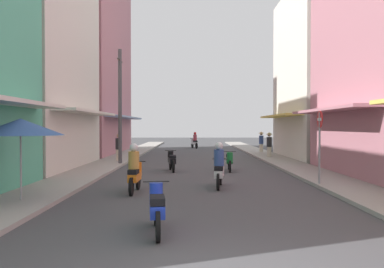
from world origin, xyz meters
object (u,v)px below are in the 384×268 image
Objects in this scene: motorbike_silver at (193,141)px; pedestrian_midway at (117,148)px; vendor_umbrella at (19,127)px; street_sign_no_entry at (318,138)px; utility_pole at (118,106)px; motorbike_black at (170,160)px; motorbike_green at (228,160)px; pedestrian_foreground at (268,144)px; motorbike_blue at (155,207)px; motorbike_orange at (133,171)px; motorbike_white at (218,167)px; pedestrian_far at (260,141)px.

motorbike_silver is 1.04× the size of pedestrian_midway.
vendor_umbrella is at bearing -99.97° from motorbike_silver.
vendor_umbrella is at bearing -161.11° from street_sign_no_entry.
utility_pole is at bearing 136.98° from street_sign_no_entry.
street_sign_no_entry is (5.39, -4.96, 1.21)m from motorbike_black.
pedestrian_foreground reaches higher than motorbike_green.
motorbike_blue is (0.26, -10.90, 0.00)m from motorbike_black.
pedestrian_midway reaches higher than motorbike_blue.
motorbike_white is (2.75, 1.03, 0.00)m from motorbike_orange.
utility_pole reaches higher than street_sign_no_entry.
motorbike_blue is at bearing -104.80° from pedestrian_far.
motorbike_blue is at bearing -91.76° from motorbike_silver.
street_sign_no_entry is at bearing -61.43° from motorbike_green.
pedestrian_far reaches higher than motorbike_blue.
motorbike_white is 0.29× the size of utility_pole.
utility_pole is (-2.08, 8.97, 2.51)m from motorbike_orange.
vendor_umbrella is 0.37× the size of utility_pole.
motorbike_black is at bearing 137.39° from street_sign_no_entry.
pedestrian_foreground is 0.28× the size of utility_pole.
motorbike_green is at bearing -85.55° from motorbike_silver.
pedestrian_midway reaches higher than motorbike_silver.
pedestrian_far is at bearing 44.95° from utility_pole.
pedestrian_foreground is 4.63m from pedestrian_far.
motorbike_blue is 5.10m from vendor_umbrella.
pedestrian_foreground reaches higher than motorbike_orange.
motorbike_black is 0.68× the size of street_sign_no_entry.
pedestrian_midway is 12.52m from vendor_umbrella.
motorbike_black is at bearing -52.90° from pedestrian_midway.
vendor_umbrella is at bearing -93.78° from utility_pole.
vendor_umbrella reaches higher than motorbike_green.
pedestrian_midway is at bearing -106.61° from motorbike_silver.
motorbike_black is 7.42m from street_sign_no_entry.
motorbike_silver is (-1.53, 19.61, 0.20)m from motorbike_green.
motorbike_blue is (1.12, -4.74, -0.20)m from motorbike_orange.
motorbike_black is 0.29× the size of utility_pole.
street_sign_no_entry reaches higher than pedestrian_midway.
pedestrian_far reaches higher than motorbike_black.
vendor_umbrella is at bearing -152.26° from motorbike_white.
vendor_umbrella reaches higher than motorbike_blue.
motorbike_black is at bearing 178.76° from motorbike_green.
motorbike_green is at bearing -106.56° from pedestrian_far.
pedestrian_midway is (-9.37, -3.05, -0.14)m from pedestrian_foreground.
motorbike_black is 5.48m from motorbike_white.
motorbike_white is 9.64m from utility_pole.
pedestrian_foreground is 9.86m from pedestrian_midway.
motorbike_blue is 0.29× the size of utility_pole.
utility_pole is 11.49m from street_sign_no_entry.
motorbike_black is 1.04× the size of pedestrian_foreground.
pedestrian_far is at bearing 62.33° from motorbike_black.
motorbike_orange is at bearing 103.28° from motorbike_blue.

